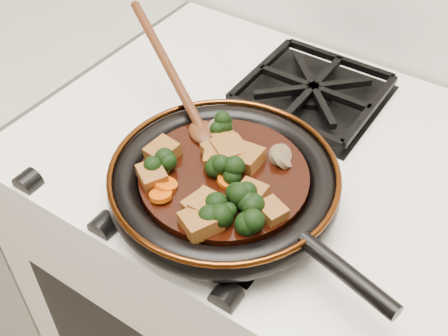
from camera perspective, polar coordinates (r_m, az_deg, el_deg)
The scene contains 32 objects.
stove at distance 1.24m, azimuth 3.56°, elevation -13.06°, with size 0.76×0.60×0.90m, color white.
burner_grate_front at distance 0.80m, azimuth -0.19°, elevation -2.21°, with size 0.23×0.23×0.03m, color black, non-canonical shape.
burner_grate_back at distance 0.99m, azimuth 8.99°, elevation 7.65°, with size 0.23×0.23×0.03m, color black, non-canonical shape.
skillet at distance 0.77m, azimuth 0.11°, elevation -1.47°, with size 0.44×0.32×0.05m.
braising_sauce at distance 0.77m, azimuth 0.00°, elevation -1.12°, with size 0.23×0.23×0.02m, color black.
tofu_cube_0 at distance 0.78m, azimuth 0.54°, elevation 1.69°, with size 0.04×0.04×0.02m, color brown.
tofu_cube_1 at distance 0.72m, azimuth 2.68°, elevation -2.83°, with size 0.04×0.04×0.02m, color brown.
tofu_cube_2 at distance 0.78m, azimuth -0.64°, elevation 1.65°, with size 0.04×0.04×0.02m, color brown.
tofu_cube_3 at distance 0.79m, azimuth 0.19°, elevation 2.46°, with size 0.03×0.04×0.02m, color brown.
tofu_cube_4 at distance 0.79m, azimuth -6.26°, elevation 1.62°, with size 0.04×0.04×0.02m, color brown.
tofu_cube_5 at distance 0.75m, azimuth -7.32°, elevation -0.76°, with size 0.04×0.03×0.02m, color brown.
tofu_cube_6 at distance 0.71m, azimuth 4.87°, elevation -4.44°, with size 0.03×0.03×0.02m, color brown.
tofu_cube_7 at distance 0.71m, azimuth -1.85°, elevation -3.86°, with size 0.04×0.03×0.02m, color brown.
tofu_cube_8 at distance 0.71m, azimuth -2.44°, elevation -4.11°, with size 0.04×0.03×0.02m, color brown.
tofu_cube_9 at distance 0.69m, azimuth -2.36°, elevation -5.47°, with size 0.04×0.04×0.02m, color brown.
tofu_cube_10 at distance 0.77m, azimuth -0.51°, elevation 1.14°, with size 0.04×0.04×0.02m, color brown.
tofu_cube_11 at distance 0.77m, azimuth 2.26°, elevation 1.01°, with size 0.04×0.04×0.02m, color brown.
broccoli_floret_0 at distance 0.76m, azimuth -5.97°, elevation 0.34°, with size 0.06×0.06×0.05m, color black, non-canonical shape.
broccoli_floret_1 at distance 0.71m, azimuth 1.63°, elevation -3.32°, with size 0.06×0.06×0.05m, color black, non-canonical shape.
broccoli_floret_2 at distance 0.81m, azimuth 0.47°, elevation 4.11°, with size 0.06×0.06×0.05m, color black, non-canonical shape.
broccoli_floret_3 at distance 0.70m, azimuth 3.27°, elevation -5.22°, with size 0.06×0.06×0.05m, color black, non-canonical shape.
broccoli_floret_4 at distance 0.75m, azimuth -0.05°, elevation -0.48°, with size 0.06×0.06×0.05m, color black, non-canonical shape.
broccoli_floret_5 at distance 0.70m, azimuth -0.50°, elevation -5.01°, with size 0.06×0.06×0.05m, color black, non-canonical shape.
carrot_coin_0 at distance 0.74m, azimuth -5.95°, elevation -1.68°, with size 0.03×0.03×0.01m, color #C14405.
carrot_coin_1 at distance 0.78m, azimuth 1.96°, elevation 1.39°, with size 0.03×0.03×0.01m, color #C14405.
carrot_coin_2 at distance 0.73m, azimuth -6.44°, elevation -2.78°, with size 0.03×0.03×0.01m, color #C14405.
carrot_coin_3 at distance 0.75m, azimuth 0.48°, elevation -1.23°, with size 0.03×0.03×0.01m, color #C14405.
mushroom_slice_0 at distance 0.78m, azimuth 5.92°, elevation 0.97°, with size 0.03×0.03×0.01m, color brown.
mushroom_slice_1 at distance 0.78m, azimuth 5.74°, elevation 1.29°, with size 0.03×0.03×0.01m, color brown.
mushroom_slice_2 at distance 0.82m, azimuth -0.46°, elevation 3.88°, with size 0.04×0.04×0.01m, color brown.
mushroom_slice_3 at distance 0.71m, azimuth 3.37°, elevation -4.33°, with size 0.04×0.04×0.01m, color brown.
wooden_spoon at distance 0.86m, azimuth -4.45°, elevation 7.96°, with size 0.16×0.11×0.28m.
Camera 1 is at (0.31, 1.09, 1.50)m, focal length 45.00 mm.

